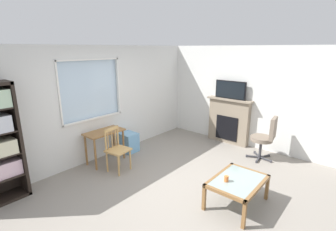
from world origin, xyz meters
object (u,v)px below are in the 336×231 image
at_px(wooden_chair, 117,149).
at_px(tv, 230,90).
at_px(office_chair, 266,136).
at_px(sippy_cup, 226,179).
at_px(desk_under_window, 105,137).
at_px(fireplace, 229,121).
at_px(coffee_table, 237,183).
at_px(plastic_drawer_unit, 129,142).

relative_size(wooden_chair, tv, 1.11).
distance_m(wooden_chair, tv, 3.20).
height_order(office_chair, sippy_cup, office_chair).
bearing_deg(desk_under_window, fireplace, -28.09).
xyz_separation_m(desk_under_window, coffee_table, (0.42, -2.90, -0.20)).
distance_m(wooden_chair, fireplace, 3.07).
distance_m(wooden_chair, coffee_table, 2.44).
distance_m(fireplace, tv, 0.82).
height_order(fireplace, office_chair, fireplace).
bearing_deg(office_chair, sippy_cup, -176.13).
bearing_deg(wooden_chair, plastic_drawer_unit, 35.43).
xyz_separation_m(tv, sippy_cup, (-2.55, -1.27, -0.93)).
bearing_deg(coffee_table, plastic_drawer_unit, 84.32).
bearing_deg(coffee_table, wooden_chair, 101.86).
bearing_deg(office_chair, wooden_chair, 139.25).
height_order(desk_under_window, wooden_chair, wooden_chair).
height_order(wooden_chair, sippy_cup, wooden_chair).
distance_m(wooden_chair, sippy_cup, 2.29).
bearing_deg(sippy_cup, tv, 26.48).
xyz_separation_m(plastic_drawer_unit, sippy_cup, (-0.46, -2.83, 0.26)).
relative_size(fireplace, coffee_table, 1.23).
height_order(plastic_drawer_unit, sippy_cup, sippy_cup).
distance_m(plastic_drawer_unit, fireplace, 2.65).
bearing_deg(desk_under_window, wooden_chair, -99.01).
height_order(desk_under_window, sippy_cup, desk_under_window).
bearing_deg(fireplace, coffee_table, -150.03).
relative_size(desk_under_window, tv, 1.03).
xyz_separation_m(tv, office_chair, (-0.43, -1.13, -0.86)).
xyz_separation_m(desk_under_window, wooden_chair, (-0.08, -0.51, -0.12)).
relative_size(wooden_chair, coffee_table, 0.93).
bearing_deg(plastic_drawer_unit, wooden_chair, -144.57).
relative_size(plastic_drawer_unit, tv, 0.57).
bearing_deg(plastic_drawer_unit, tv, -36.63).
bearing_deg(sippy_cup, plastic_drawer_unit, 80.81).
distance_m(wooden_chair, office_chair, 3.25).
distance_m(desk_under_window, plastic_drawer_unit, 0.80).
bearing_deg(desk_under_window, sippy_cup, -84.79).
bearing_deg(wooden_chair, sippy_cup, -81.59).
bearing_deg(office_chair, fireplace, 68.54).
height_order(wooden_chair, tv, tv).
bearing_deg(wooden_chair, coffee_table, -78.14).
bearing_deg(coffee_table, office_chair, 7.54).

